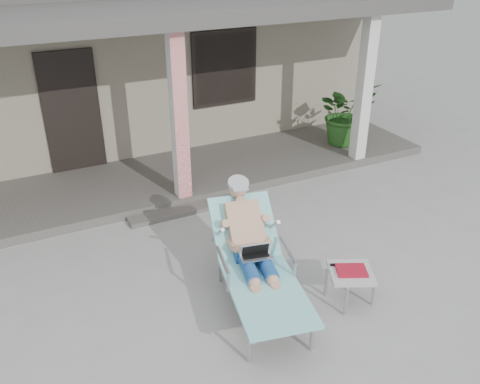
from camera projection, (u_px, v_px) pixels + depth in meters
ground at (242, 273)px, 6.62m from camera, size 60.00×60.00×0.00m
house at (109, 50)px, 11.04m from camera, size 10.40×5.40×3.30m
porch_deck at (167, 179)px, 8.98m from camera, size 10.00×2.00×0.15m
porch_overhang at (156, 19)px, 7.70m from camera, size 10.00×2.30×2.85m
porch_step at (191, 209)px, 8.08m from camera, size 2.00×0.30×0.07m
lounger at (254, 238)px, 5.82m from camera, size 1.16×2.15×1.35m
side_table at (351, 274)px, 5.96m from camera, size 0.66×0.66×0.45m
potted_palm at (346, 113)px, 10.02m from camera, size 1.19×1.04×1.27m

